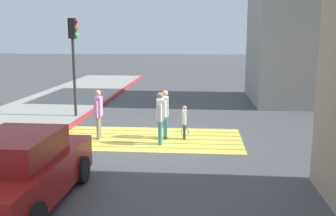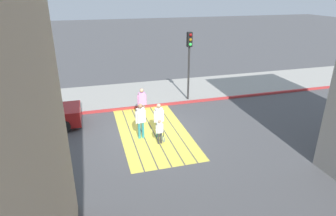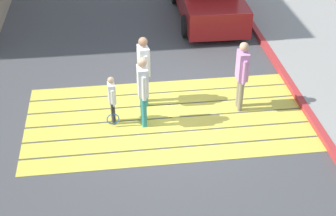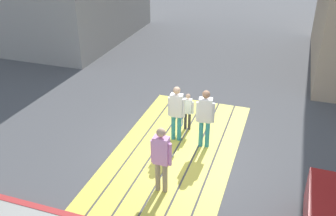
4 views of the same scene
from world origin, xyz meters
name	(u,v)px [view 3 (image 3 of 4)]	position (x,y,z in m)	size (l,w,h in m)	color
ground_plane	(167,118)	(0.00, 0.00, 0.00)	(120.00, 120.00, 0.00)	#4C4C4F
crosswalk_stripes	(167,118)	(0.00, 0.00, 0.01)	(6.40, 3.25, 0.01)	#EAD64C
curb_painted	(304,106)	(-3.25, 0.00, 0.07)	(0.16, 40.00, 0.13)	#BC3333
pedestrian_adult_lead	(242,71)	(-1.72, -0.19, 1.00)	(0.22, 0.50, 1.72)	gray
pedestrian_adult_trailing	(143,87)	(0.55, 0.16, 0.98)	(0.23, 0.49, 1.68)	teal
pedestrian_adult_side	(144,66)	(0.45, -0.68, 1.01)	(0.27, 0.50, 1.74)	teal
pedestrian_child_with_racket	(112,98)	(1.22, 0.03, 0.66)	(0.28, 0.38, 1.19)	#333338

